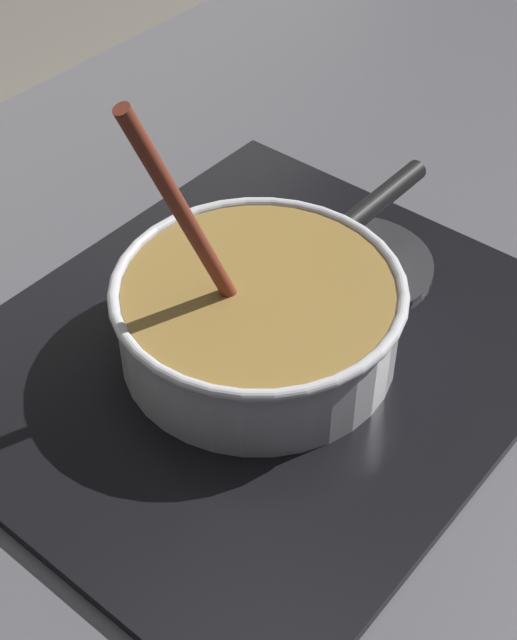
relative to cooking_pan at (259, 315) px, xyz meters
name	(u,v)px	position (x,y,z in m)	size (l,w,h in m)	color
ground	(366,576)	(-0.12, -0.21, -0.08)	(2.40, 1.60, 0.04)	#4C4C51
hob_plate	(258,354)	(0.00, 0.00, -0.05)	(0.56, 0.48, 0.01)	black
burner_ring	(258,347)	(0.00, 0.00, -0.04)	(0.16, 0.16, 0.01)	#592D0C
spare_burner	(357,263)	(0.16, 0.00, -0.04)	(0.16, 0.16, 0.01)	#262628
cooking_pan	(259,315)	(0.00, 0.00, 0.00)	(0.40, 0.27, 0.29)	silver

